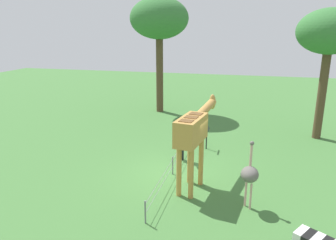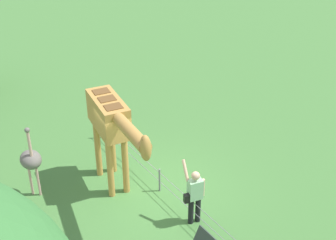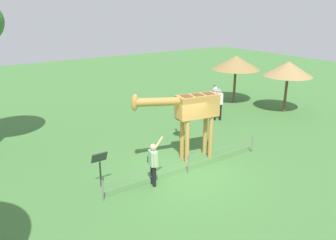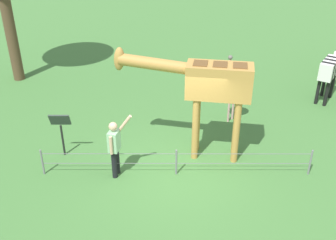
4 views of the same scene
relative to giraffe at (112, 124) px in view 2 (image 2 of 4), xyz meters
name	(u,v)px [view 2 (image 2 of 4)]	position (x,y,z in m)	size (l,w,h in m)	color
ground_plane	(154,193)	(0.81, 0.75, -2.14)	(60.00, 60.00, 0.00)	#427538
giraffe	(112,124)	(0.00, 0.00, 0.00)	(3.68, 1.06, 3.06)	#BC8942
visitor	(194,194)	(2.38, 0.98, -1.24)	(0.64, 0.59, 1.75)	black
ostrich	(31,160)	(-1.01, -2.00, -0.96)	(0.70, 0.56, 2.25)	#CC9E93
wire_fence	(160,179)	(0.81, 0.96, -1.73)	(7.05, 0.05, 0.75)	slate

